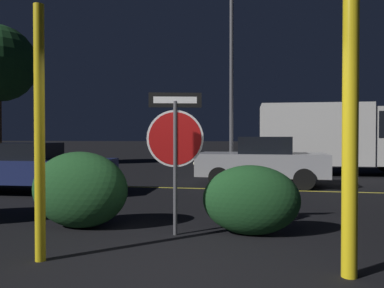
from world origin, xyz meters
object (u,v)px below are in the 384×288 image
at_px(stop_sign, 175,138).
at_px(street_lamp, 231,53).
at_px(hedge_bush_1, 80,190).
at_px(passing_car_1, 22,167).
at_px(yellow_pole_right, 350,118).
at_px(yellow_pole_left, 40,133).
at_px(passing_car_2, 262,161).
at_px(delivery_truck, 349,135).
at_px(hedge_bush_2, 251,200).

relative_size(stop_sign, street_lamp, 0.28).
bearing_deg(stop_sign, street_lamp, 76.34).
height_order(hedge_bush_1, passing_car_1, passing_car_1).
bearing_deg(hedge_bush_1, yellow_pole_right, -21.59).
bearing_deg(yellow_pole_left, hedge_bush_1, 100.81).
bearing_deg(hedge_bush_1, stop_sign, -5.69).
xyz_separation_m(passing_car_1, passing_car_2, (6.25, 2.76, 0.06)).
distance_m(yellow_pole_left, street_lamp, 12.12).
distance_m(passing_car_1, delivery_truck, 11.67).
relative_size(yellow_pole_left, hedge_bush_1, 1.89).
relative_size(yellow_pole_right, hedge_bush_2, 2.28).
distance_m(yellow_pole_left, passing_car_2, 8.12).
bearing_deg(yellow_pole_right, passing_car_2, 96.32).
relative_size(yellow_pole_left, street_lamp, 0.40).
xyz_separation_m(passing_car_1, street_lamp, (5.03, 6.65, 4.27)).
bearing_deg(street_lamp, passing_car_2, -72.58).
distance_m(yellow_pole_left, delivery_truck, 12.90).
distance_m(yellow_pole_right, street_lamp, 12.08).
bearing_deg(hedge_bush_2, yellow_pole_left, -146.18).
relative_size(yellow_pole_left, hedge_bush_2, 2.08).
relative_size(stop_sign, passing_car_1, 0.44).
bearing_deg(hedge_bush_1, street_lamp, 80.13).
relative_size(yellow_pole_right, passing_car_2, 0.84).
relative_size(hedge_bush_2, passing_car_1, 0.30).
distance_m(yellow_pole_right, hedge_bush_1, 4.20).
xyz_separation_m(hedge_bush_2, passing_car_2, (0.21, 6.01, 0.21)).
bearing_deg(hedge_bush_2, passing_car_2, 87.96).
height_order(hedge_bush_2, street_lamp, street_lamp).
relative_size(passing_car_1, street_lamp, 0.63).
relative_size(passing_car_2, street_lamp, 0.52).
height_order(hedge_bush_2, passing_car_2, passing_car_2).
xyz_separation_m(stop_sign, passing_car_2, (1.33, 6.21, -0.72)).
distance_m(hedge_bush_1, street_lamp, 10.98).
height_order(stop_sign, yellow_pole_left, yellow_pole_left).
bearing_deg(passing_car_1, stop_sign, 52.54).
relative_size(yellow_pole_right, hedge_bush_1, 2.07).
height_order(yellow_pole_right, hedge_bush_1, yellow_pole_right).
xyz_separation_m(yellow_pole_left, passing_car_2, (2.65, 7.64, -0.78)).
height_order(stop_sign, passing_car_2, stop_sign).
distance_m(hedge_bush_2, passing_car_1, 6.86).
bearing_deg(passing_car_2, hedge_bush_2, 179.58).
height_order(yellow_pole_right, passing_car_2, yellow_pole_right).
distance_m(yellow_pole_right, passing_car_1, 8.61).
xyz_separation_m(yellow_pole_right, street_lamp, (-2.06, 11.44, 3.29)).
bearing_deg(yellow_pole_left, passing_car_1, 126.43).
bearing_deg(street_lamp, yellow_pole_right, -79.81).
relative_size(yellow_pole_right, delivery_truck, 0.51).
relative_size(hedge_bush_1, delivery_truck, 0.24).
bearing_deg(hedge_bush_1, passing_car_2, 63.97).
height_order(hedge_bush_1, passing_car_2, passing_car_2).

